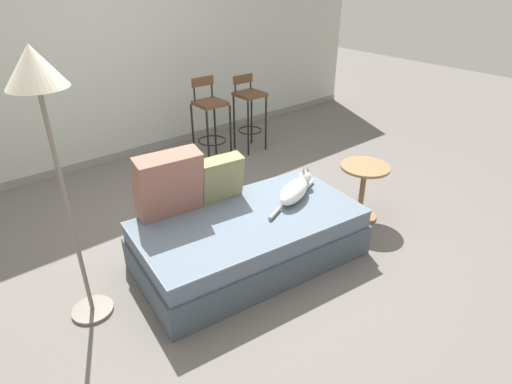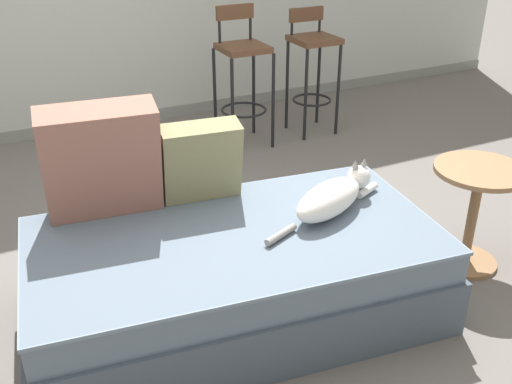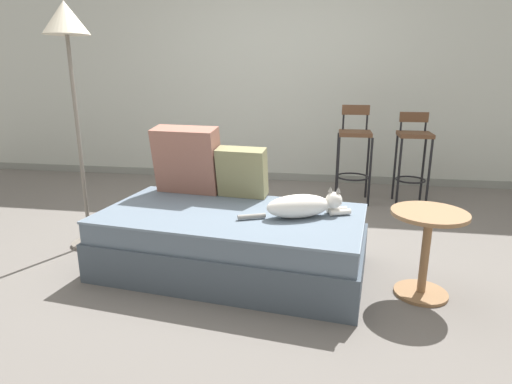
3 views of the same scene
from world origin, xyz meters
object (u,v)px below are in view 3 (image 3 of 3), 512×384
(floor_lamp, at_px, (68,43))
(bar_stool_near_window, at_px, (354,148))
(side_table, at_px, (427,241))
(throw_pillow_middle, at_px, (242,172))
(cat, at_px, (303,206))
(bar_stool_by_doorway, at_px, (413,149))
(throw_pillow_corner, at_px, (187,160))
(couch, at_px, (232,241))

(floor_lamp, bearing_deg, bar_stool_near_window, 36.86)
(bar_stool_near_window, xyz_separation_m, side_table, (0.33, -1.97, -0.22))
(throw_pillow_middle, relative_size, cat, 0.53)
(bar_stool_by_doorway, bearing_deg, throw_pillow_middle, -135.37)
(throw_pillow_middle, bearing_deg, floor_lamp, -174.30)
(bar_stool_by_doorway, bearing_deg, floor_lamp, -149.59)
(floor_lamp, bearing_deg, throw_pillow_corner, 12.69)
(throw_pillow_corner, height_order, side_table, throw_pillow_corner)
(throw_pillow_middle, xyz_separation_m, cat, (0.47, -0.38, -0.11))
(bar_stool_by_doorway, bearing_deg, side_table, -97.28)
(throw_pillow_middle, height_order, floor_lamp, floor_lamp)
(throw_pillow_middle, distance_m, side_table, 1.35)
(couch, xyz_separation_m, cat, (0.47, -0.02, 0.28))
(side_table, xyz_separation_m, floor_lamp, (-2.43, 0.40, 1.16))
(couch, relative_size, throw_pillow_middle, 4.86)
(bar_stool_near_window, bearing_deg, throw_pillow_middle, -121.47)
(throw_pillow_corner, relative_size, throw_pillow_middle, 1.36)
(cat, relative_size, bar_stool_by_doorway, 0.77)
(side_table, bearing_deg, throw_pillow_middle, 156.99)
(cat, distance_m, floor_lamp, 1.99)
(bar_stool_near_window, xyz_separation_m, floor_lamp, (-2.10, -1.57, 0.95))
(cat, height_order, bar_stool_near_window, bar_stool_near_window)
(bar_stool_by_doorway, bearing_deg, couch, -128.94)
(couch, xyz_separation_m, throw_pillow_middle, (0.00, 0.37, 0.39))
(cat, bearing_deg, side_table, -10.16)
(couch, height_order, cat, cat)
(throw_pillow_middle, relative_size, bar_stool_by_doorway, 0.41)
(bar_stool_by_doorway, height_order, side_table, bar_stool_by_doorway)
(throw_pillow_middle, distance_m, cat, 0.62)
(couch, bearing_deg, floor_lamp, 168.39)
(bar_stool_near_window, xyz_separation_m, bar_stool_by_doorway, (0.58, 0.00, 0.00))
(throw_pillow_middle, height_order, cat, throw_pillow_middle)
(couch, xyz_separation_m, throw_pillow_corner, (-0.44, 0.42, 0.46))
(throw_pillow_middle, distance_m, floor_lamp, 1.52)
(throw_pillow_corner, distance_m, floor_lamp, 1.15)
(bar_stool_near_window, distance_m, floor_lamp, 2.78)
(throw_pillow_corner, xyz_separation_m, cat, (0.91, -0.44, -0.18))
(bar_stool_by_doorway, bearing_deg, throw_pillow_corner, -143.74)
(throw_pillow_middle, bearing_deg, throw_pillow_corner, 173.04)
(couch, relative_size, throw_pillow_corner, 3.57)
(bar_stool_by_doorway, bearing_deg, bar_stool_near_window, -180.00)
(throw_pillow_corner, bearing_deg, floor_lamp, -167.31)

